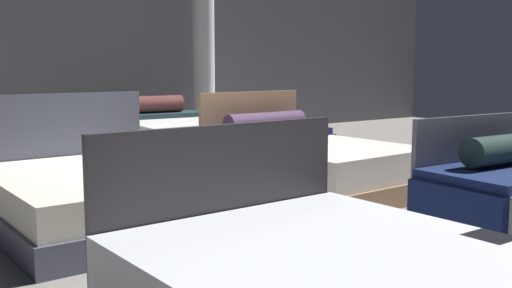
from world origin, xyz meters
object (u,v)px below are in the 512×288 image
object	(u,v)px
bed_3	(306,163)
support_pillar	(204,38)
bed_4	(2,155)
bed_5	(175,136)
bed_2	(102,196)

from	to	relation	value
bed_3	support_pillar	xyz separation A→B (m)	(1.45, 4.42, 1.48)
bed_4	bed_5	distance (m)	2.39
bed_4	support_pillar	xyz separation A→B (m)	(3.77, 1.64, 1.52)
bed_2	bed_3	xyz separation A→B (m)	(2.21, 0.07, 0.04)
bed_5	support_pillar	bearing A→B (deg)	49.29
bed_5	support_pillar	distance (m)	2.50
bed_3	support_pillar	bearing A→B (deg)	69.53
bed_3	bed_5	xyz separation A→B (m)	(0.07, 2.95, -0.00)
bed_2	bed_5	bearing A→B (deg)	51.96
bed_2	support_pillar	xyz separation A→B (m)	(3.66, 4.48, 1.52)
bed_2	bed_4	bearing A→B (deg)	91.13
bed_5	bed_4	bearing A→B (deg)	-173.44
bed_2	bed_5	distance (m)	3.78
bed_4	support_pillar	bearing A→B (deg)	26.02
bed_2	bed_3	world-z (taller)	bed_2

